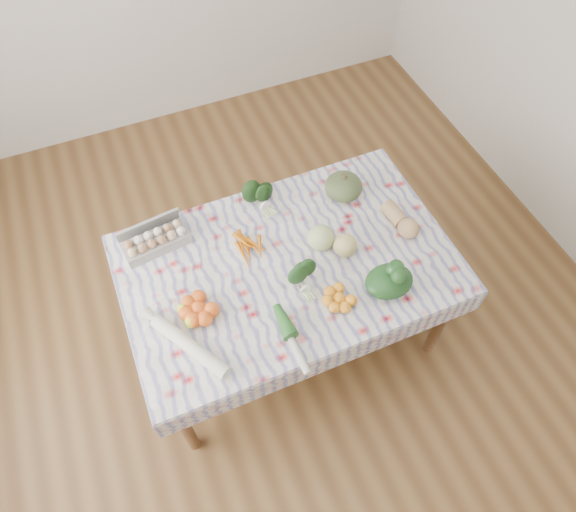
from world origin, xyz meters
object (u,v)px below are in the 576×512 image
Objects in this scene: dining_table at (288,271)px; grapefruit at (345,245)px; cabbage at (321,238)px; butternut_squash at (401,219)px; egg_carton at (156,242)px; kabocha_squash at (344,186)px.

dining_table is 13.29× the size of grapefruit.
cabbage is 0.58× the size of butternut_squash.
cabbage reaches higher than dining_table.
kabocha_squash is (1.03, -0.05, 0.02)m from egg_carton.
grapefruit reaches higher than butternut_squash.
egg_carton is 2.80× the size of grapefruit.
grapefruit is (0.29, -0.05, 0.14)m from dining_table.
egg_carton is 1.43× the size of butternut_squash.
egg_carton is at bearing 155.14° from grapefruit.
butternut_squash is at bearing -23.87° from egg_carton.
dining_table is at bearing -38.39° from egg_carton.
grapefruit is at bearing -10.48° from dining_table.
cabbage reaches higher than butternut_squash.
dining_table is 7.83× the size of kabocha_squash.
egg_carton is 0.83m from cabbage.
kabocha_squash is at bearing -10.04° from egg_carton.
dining_table is 11.75× the size of cabbage.
cabbage reaches higher than egg_carton.
kabocha_squash reaches higher than dining_table.
cabbage is at bearing 9.01° from dining_table.
dining_table is 0.69m from egg_carton.
dining_table is at bearing 169.52° from grapefruit.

